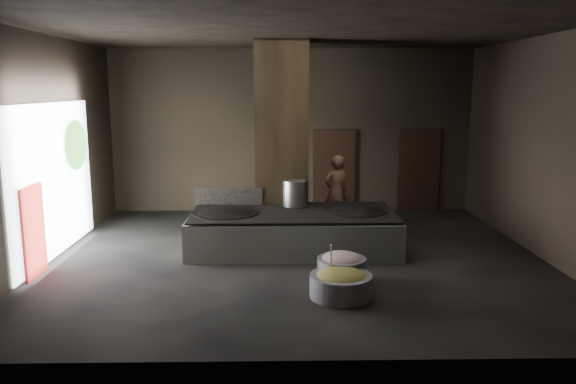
{
  "coord_description": "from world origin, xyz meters",
  "views": [
    {
      "loc": [
        -0.41,
        -11.16,
        3.44
      ],
      "look_at": [
        -0.18,
        0.62,
        1.25
      ],
      "focal_mm": 35.0,
      "sensor_mm": 36.0,
      "label": 1
    }
  ],
  "objects_px": {
    "hearth_platform": "(293,232)",
    "stock_pot": "(295,193)",
    "wok_left": "(226,216)",
    "wok_right": "(356,215)",
    "cook": "(336,192)",
    "meat_basin": "(341,271)",
    "veg_basin": "(341,286)"
  },
  "relations": [
    {
      "from": "hearth_platform",
      "to": "wok_right",
      "type": "xyz_separation_m",
      "value": [
        1.35,
        0.05,
        0.37
      ]
    },
    {
      "from": "hearth_platform",
      "to": "wok_left",
      "type": "xyz_separation_m",
      "value": [
        -1.45,
        -0.05,
        0.37
      ]
    },
    {
      "from": "wok_left",
      "to": "wok_right",
      "type": "distance_m",
      "value": 2.8
    },
    {
      "from": "veg_basin",
      "to": "meat_basin",
      "type": "xyz_separation_m",
      "value": [
        0.08,
        0.62,
        0.05
      ]
    },
    {
      "from": "stock_pot",
      "to": "meat_basin",
      "type": "xyz_separation_m",
      "value": [
        0.74,
        -2.77,
        -0.89
      ]
    },
    {
      "from": "hearth_platform",
      "to": "veg_basin",
      "type": "relative_size",
      "value": 4.25
    },
    {
      "from": "veg_basin",
      "to": "meat_basin",
      "type": "distance_m",
      "value": 0.63
    },
    {
      "from": "wok_right",
      "to": "cook",
      "type": "xyz_separation_m",
      "value": [
        -0.24,
        1.81,
        0.16
      ]
    },
    {
      "from": "wok_right",
      "to": "veg_basin",
      "type": "relative_size",
      "value": 1.25
    },
    {
      "from": "wok_left",
      "to": "stock_pot",
      "type": "relative_size",
      "value": 2.42
    },
    {
      "from": "wok_left",
      "to": "veg_basin",
      "type": "bearing_deg",
      "value": -52.27
    },
    {
      "from": "hearth_platform",
      "to": "stock_pot",
      "type": "relative_size",
      "value": 7.67
    },
    {
      "from": "wok_left",
      "to": "hearth_platform",
      "type": "bearing_deg",
      "value": 1.97
    },
    {
      "from": "stock_pot",
      "to": "meat_basin",
      "type": "relative_size",
      "value": 0.66
    },
    {
      "from": "wok_left",
      "to": "stock_pot",
      "type": "height_order",
      "value": "stock_pot"
    },
    {
      "from": "stock_pot",
      "to": "cook",
      "type": "distance_m",
      "value": 1.7
    },
    {
      "from": "wok_left",
      "to": "stock_pot",
      "type": "bearing_deg",
      "value": 21.8
    },
    {
      "from": "wok_left",
      "to": "cook",
      "type": "height_order",
      "value": "cook"
    },
    {
      "from": "veg_basin",
      "to": "meat_basin",
      "type": "bearing_deg",
      "value": 82.54
    },
    {
      "from": "wok_right",
      "to": "meat_basin",
      "type": "bearing_deg",
      "value": -103.86
    },
    {
      "from": "wok_left",
      "to": "stock_pot",
      "type": "distance_m",
      "value": 1.66
    },
    {
      "from": "veg_basin",
      "to": "meat_basin",
      "type": "relative_size",
      "value": 1.19
    },
    {
      "from": "meat_basin",
      "to": "hearth_platform",
      "type": "bearing_deg",
      "value": 109.62
    },
    {
      "from": "hearth_platform",
      "to": "meat_basin",
      "type": "relative_size",
      "value": 5.07
    },
    {
      "from": "stock_pot",
      "to": "wok_right",
      "type": "bearing_deg",
      "value": -21.04
    },
    {
      "from": "hearth_platform",
      "to": "wok_right",
      "type": "distance_m",
      "value": 1.4
    },
    {
      "from": "stock_pot",
      "to": "veg_basin",
      "type": "xyz_separation_m",
      "value": [
        0.66,
        -3.39,
        -0.94
      ]
    },
    {
      "from": "cook",
      "to": "veg_basin",
      "type": "bearing_deg",
      "value": 63.37
    },
    {
      "from": "veg_basin",
      "to": "hearth_platform",
      "type": "bearing_deg",
      "value": 104.01
    },
    {
      "from": "stock_pot",
      "to": "veg_basin",
      "type": "bearing_deg",
      "value": -79.0
    },
    {
      "from": "cook",
      "to": "veg_basin",
      "type": "xyz_separation_m",
      "value": [
        -0.4,
        -4.7,
        -0.72
      ]
    },
    {
      "from": "wok_left",
      "to": "cook",
      "type": "relative_size",
      "value": 0.76
    }
  ]
}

